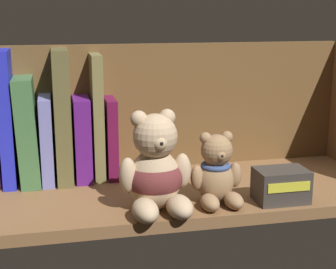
{
  "coord_description": "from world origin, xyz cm",
  "views": [
    {
      "loc": [
        -16.81,
        -84.56,
        33.05
      ],
      "look_at": [
        1.94,
        0.0,
        12.03
      ],
      "focal_mm": 55.26,
      "sensor_mm": 36.0,
      "label": 1
    }
  ],
  "objects_px": {
    "teddy_bear_smaller": "(217,173)",
    "teddy_bear_larger": "(156,172)",
    "book_4": "(8,117)",
    "book_10": "(110,136)",
    "book_5": "(28,129)",
    "small_product_box": "(281,185)",
    "book_6": "(47,137)",
    "book_8": "(82,137)",
    "book_7": "(62,114)",
    "book_9": "(97,116)"
  },
  "relations": [
    {
      "from": "teddy_bear_smaller",
      "to": "teddy_bear_larger",
      "type": "bearing_deg",
      "value": -175.65
    },
    {
      "from": "book_4",
      "to": "book_10",
      "type": "bearing_deg",
      "value": 0.0
    },
    {
      "from": "book_5",
      "to": "small_product_box",
      "type": "bearing_deg",
      "value": -26.89
    },
    {
      "from": "small_product_box",
      "to": "book_10",
      "type": "bearing_deg",
      "value": 141.26
    },
    {
      "from": "book_5",
      "to": "book_6",
      "type": "relative_size",
      "value": 1.22
    },
    {
      "from": "book_8",
      "to": "book_7",
      "type": "bearing_deg",
      "value": 180.0
    },
    {
      "from": "book_8",
      "to": "book_5",
      "type": "bearing_deg",
      "value": 180.0
    },
    {
      "from": "book_4",
      "to": "book_5",
      "type": "bearing_deg",
      "value": 0.0
    },
    {
      "from": "book_10",
      "to": "teddy_bear_larger",
      "type": "distance_m",
      "value": 0.21
    },
    {
      "from": "book_9",
      "to": "teddy_bear_smaller",
      "type": "bearing_deg",
      "value": -47.61
    },
    {
      "from": "book_5",
      "to": "book_8",
      "type": "xyz_separation_m",
      "value": [
        0.1,
        0.0,
        -0.02
      ]
    },
    {
      "from": "book_9",
      "to": "small_product_box",
      "type": "bearing_deg",
      "value": -36.27
    },
    {
      "from": "book_4",
      "to": "book_9",
      "type": "height_order",
      "value": "book_4"
    },
    {
      "from": "teddy_bear_smaller",
      "to": "small_product_box",
      "type": "relative_size",
      "value": 1.41
    },
    {
      "from": "teddy_bear_larger",
      "to": "small_product_box",
      "type": "bearing_deg",
      "value": -1.94
    },
    {
      "from": "book_4",
      "to": "book_7",
      "type": "xyz_separation_m",
      "value": [
        0.1,
        0.0,
        -0.0
      ]
    },
    {
      "from": "book_7",
      "to": "teddy_bear_smaller",
      "type": "distance_m",
      "value": 0.32
    },
    {
      "from": "book_5",
      "to": "small_product_box",
      "type": "distance_m",
      "value": 0.46
    },
    {
      "from": "book_5",
      "to": "book_10",
      "type": "distance_m",
      "value": 0.15
    },
    {
      "from": "book_6",
      "to": "book_10",
      "type": "xyz_separation_m",
      "value": [
        0.12,
        0.0,
        -0.0
      ]
    },
    {
      "from": "book_6",
      "to": "teddy_bear_smaller",
      "type": "xyz_separation_m",
      "value": [
        0.27,
        -0.19,
        -0.03
      ]
    },
    {
      "from": "book_7",
      "to": "book_8",
      "type": "xyz_separation_m",
      "value": [
        0.03,
        0.0,
        -0.04
      ]
    },
    {
      "from": "book_7",
      "to": "small_product_box",
      "type": "xyz_separation_m",
      "value": [
        0.35,
        -0.21,
        -0.09
      ]
    },
    {
      "from": "book_5",
      "to": "book_9",
      "type": "relative_size",
      "value": 0.84
    },
    {
      "from": "book_4",
      "to": "teddy_bear_larger",
      "type": "height_order",
      "value": "book_4"
    },
    {
      "from": "book_8",
      "to": "teddy_bear_larger",
      "type": "xyz_separation_m",
      "value": [
        0.1,
        -0.2,
        -0.01
      ]
    },
    {
      "from": "book_6",
      "to": "small_product_box",
      "type": "relative_size",
      "value": 1.87
    },
    {
      "from": "book_8",
      "to": "small_product_box",
      "type": "bearing_deg",
      "value": -33.63
    },
    {
      "from": "teddy_bear_larger",
      "to": "book_7",
      "type": "bearing_deg",
      "value": 124.24
    },
    {
      "from": "book_4",
      "to": "small_product_box",
      "type": "relative_size",
      "value": 2.86
    },
    {
      "from": "book_5",
      "to": "teddy_bear_smaller",
      "type": "distance_m",
      "value": 0.36
    },
    {
      "from": "teddy_bear_smaller",
      "to": "book_4",
      "type": "bearing_deg",
      "value": 150.17
    },
    {
      "from": "book_4",
      "to": "book_8",
      "type": "bearing_deg",
      "value": 0.0
    },
    {
      "from": "book_7",
      "to": "teddy_bear_smaller",
      "type": "xyz_separation_m",
      "value": [
        0.24,
        -0.19,
        -0.07
      ]
    },
    {
      "from": "book_7",
      "to": "teddy_bear_larger",
      "type": "bearing_deg",
      "value": -55.76
    },
    {
      "from": "book_4",
      "to": "teddy_bear_smaller",
      "type": "bearing_deg",
      "value": -29.83
    },
    {
      "from": "book_5",
      "to": "book_10",
      "type": "bearing_deg",
      "value": 0.0
    },
    {
      "from": "book_8",
      "to": "teddy_bear_smaller",
      "type": "height_order",
      "value": "book_8"
    },
    {
      "from": "book_6",
      "to": "small_product_box",
      "type": "height_order",
      "value": "book_6"
    },
    {
      "from": "book_6",
      "to": "book_10",
      "type": "relative_size",
      "value": 1.05
    },
    {
      "from": "book_4",
      "to": "teddy_bear_smaller",
      "type": "relative_size",
      "value": 2.03
    },
    {
      "from": "teddy_bear_larger",
      "to": "teddy_bear_smaller",
      "type": "height_order",
      "value": "teddy_bear_larger"
    },
    {
      "from": "book_7",
      "to": "teddy_bear_larger",
      "type": "xyz_separation_m",
      "value": [
        0.14,
        -0.2,
        -0.06
      ]
    },
    {
      "from": "book_8",
      "to": "teddy_bear_larger",
      "type": "bearing_deg",
      "value": -62.95
    },
    {
      "from": "book_8",
      "to": "small_product_box",
      "type": "distance_m",
      "value": 0.38
    },
    {
      "from": "book_10",
      "to": "teddy_bear_smaller",
      "type": "xyz_separation_m",
      "value": [
        0.15,
        -0.19,
        -0.02
      ]
    },
    {
      "from": "book_10",
      "to": "teddy_bear_smaller",
      "type": "relative_size",
      "value": 1.26
    },
    {
      "from": "book_6",
      "to": "book_10",
      "type": "height_order",
      "value": "book_6"
    },
    {
      "from": "book_10",
      "to": "small_product_box",
      "type": "height_order",
      "value": "book_10"
    },
    {
      "from": "book_5",
      "to": "teddy_bear_smaller",
      "type": "xyz_separation_m",
      "value": [
        0.3,
        -0.19,
        -0.05
      ]
    }
  ]
}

